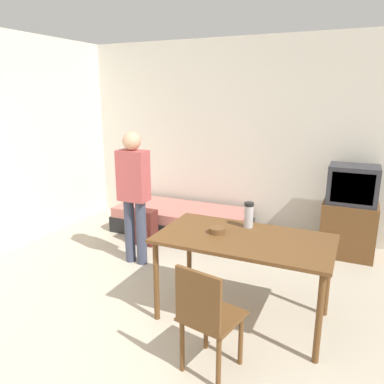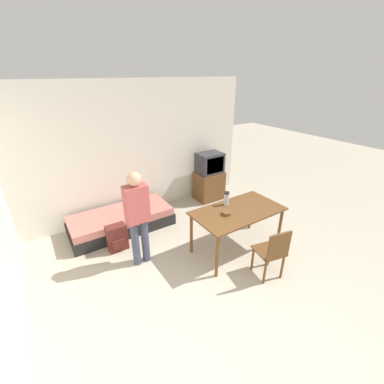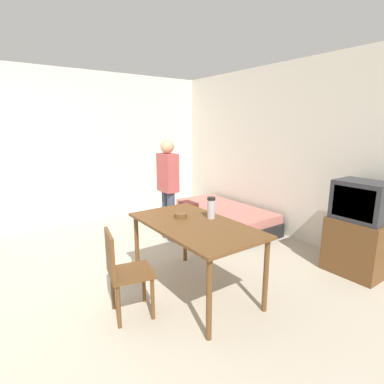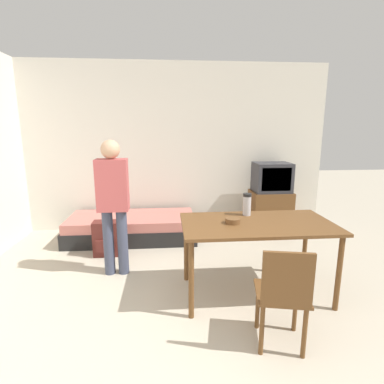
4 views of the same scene
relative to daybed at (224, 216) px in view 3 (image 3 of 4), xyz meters
The scene contains 11 objects.
ground_plane 3.14m from the daybed, 81.03° to the right, with size 20.00×20.00×0.00m, color #B2A893.
wall_back 1.38m from the daybed, 47.56° to the left, with size 5.39×0.06×2.70m.
wall_left 2.46m from the daybed, 143.27° to the right, with size 0.06×4.60×2.70m.
daybed is the anchor object (origin of this frame).
tv 2.25m from the daybed, ahead, with size 0.63×0.48×1.14m.
dining_table 2.27m from the daybed, 49.89° to the right, with size 1.48×0.81×0.77m.
wooden_chair 2.87m from the daybed, 60.68° to the right, with size 0.46×0.46×0.84m.
person_standing 1.33m from the daybed, 93.10° to the right, with size 0.34×0.21×1.56m.
thermos_flask 2.12m from the daybed, 46.07° to the right, with size 0.09×0.09×0.23m.
mate_bowl 2.15m from the daybed, 55.25° to the right, with size 0.14×0.14×0.05m.
backpack 0.65m from the daybed, 115.32° to the right, with size 0.33×0.23×0.47m.
Camera 3 is at (3.32, -0.32, 1.76)m, focal length 28.00 mm.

